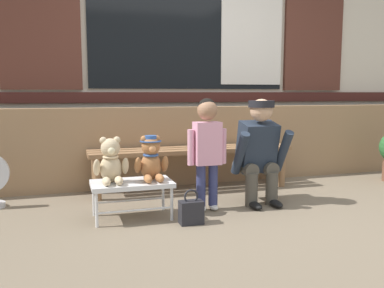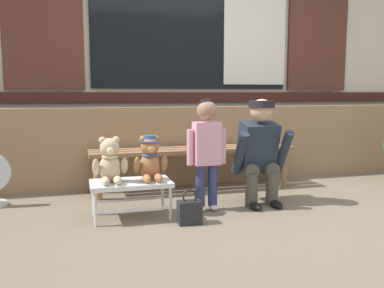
{
  "view_description": "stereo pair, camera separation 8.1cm",
  "coord_description": "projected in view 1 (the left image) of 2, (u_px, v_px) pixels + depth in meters",
  "views": [
    {
      "loc": [
        -1.45,
        -2.9,
        1.0
      ],
      "look_at": [
        -0.39,
        0.53,
        0.55
      ],
      "focal_mm": 38.1,
      "sensor_mm": 36.0,
      "label": 1
    },
    {
      "loc": [
        -1.38,
        -2.93,
        1.0
      ],
      "look_at": [
        -0.39,
        0.53,
        0.55
      ],
      "focal_mm": 38.1,
      "sensor_mm": 36.0,
      "label": 2
    }
  ],
  "objects": [
    {
      "name": "small_display_bench",
      "position": [
        132.0,
        186.0,
        3.25
      ],
      "size": [
        0.64,
        0.36,
        0.3
      ],
      "color": "silver",
      "rests_on": "ground"
    },
    {
      "name": "brick_low_wall",
      "position": [
        201.0,
        144.0,
        4.6
      ],
      "size": [
        7.86,
        0.25,
        0.85
      ],
      "primitive_type": "cube",
      "color": "#997551",
      "rests_on": "ground"
    },
    {
      "name": "shop_facade",
      "position": [
        188.0,
        30.0,
        4.93
      ],
      "size": [
        8.02,
        0.26,
        3.51
      ],
      "color": "beige",
      "rests_on": "ground"
    },
    {
      "name": "child_standing",
      "position": [
        207.0,
        142.0,
        3.43
      ],
      "size": [
        0.35,
        0.18,
        0.96
      ],
      "color": "navy",
      "rests_on": "ground"
    },
    {
      "name": "wooden_bench_long",
      "position": [
        192.0,
        154.0,
        4.2
      ],
      "size": [
        2.1,
        0.4,
        0.44
      ],
      "color": "#8E6642",
      "rests_on": "ground"
    },
    {
      "name": "adult_crouching",
      "position": [
        259.0,
        151.0,
        3.67
      ],
      "size": [
        0.5,
        0.49,
        0.95
      ],
      "color": "#4C473D",
      "rests_on": "ground"
    },
    {
      "name": "handbag_on_ground",
      "position": [
        191.0,
        211.0,
        3.13
      ],
      "size": [
        0.18,
        0.11,
        0.27
      ],
      "color": "#232328",
      "rests_on": "ground"
    },
    {
      "name": "teddy_bear_with_hat",
      "position": [
        151.0,
        159.0,
        3.27
      ],
      "size": [
        0.28,
        0.27,
        0.36
      ],
      "color": "#A86B3D",
      "rests_on": "small_display_bench"
    },
    {
      "name": "teddy_bear_plain",
      "position": [
        111.0,
        162.0,
        3.18
      ],
      "size": [
        0.28,
        0.26,
        0.36
      ],
      "color": "#CCB289",
      "rests_on": "small_display_bench"
    },
    {
      "name": "ground_plane",
      "position": [
        257.0,
        217.0,
        3.3
      ],
      "size": [
        60.0,
        60.0,
        0.0
      ],
      "primitive_type": "plane",
      "color": "#756651"
    }
  ]
}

